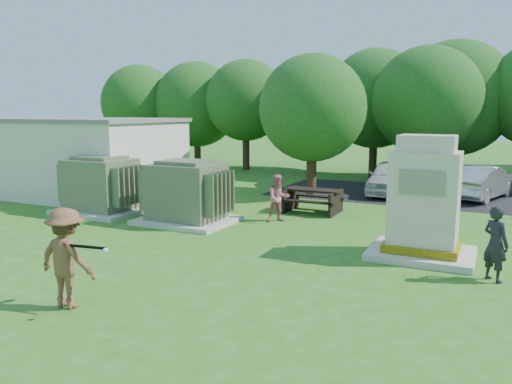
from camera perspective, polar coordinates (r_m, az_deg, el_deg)
The scene contains 14 objects.
ground at distance 11.63m, azimuth -8.87°, elevation -9.20°, with size 120.00×120.00×0.00m, color #2D6619.
service_building at distance 23.73m, azimuth -21.13°, elevation 3.66°, with size 10.00×5.00×3.20m, color beige.
service_building_roof at distance 23.64m, azimuth -21.37°, elevation 7.70°, with size 10.20×5.20×0.15m, color slate.
transformer_left at distance 18.86m, azimuth -17.29°, elevation 0.64°, with size 3.00×2.40×2.07m.
transformer_right at distance 16.55m, azimuth -7.95°, elevation -0.19°, with size 3.00×2.40×2.07m.
generator_cabinet at distance 13.14m, azimuth 18.65°, elevation -1.38°, with size 2.53×2.07×3.08m.
picnic_table at distance 18.24m, azimuth 6.51°, elevation -0.66°, with size 2.02×1.52×0.86m.
batter at distance 10.02m, azimuth -20.83°, elevation -7.06°, with size 1.23×0.71×1.90m, color brown.
person_by_generator at distance 11.96m, azimuth 25.70°, elevation -5.33°, with size 0.61×0.40×1.67m, color black.
person_at_picnic at distance 16.59m, azimuth 2.57°, elevation -0.71°, with size 0.77×0.60×1.58m, color #C96A78.
car_white at distance 22.92m, azimuth 15.12°, elevation 1.64°, with size 1.77×4.39×1.49m, color silver.
car_silver_a at distance 22.96m, azimuth 24.34°, elevation 1.04°, with size 1.49×4.29×1.41m, color #B1B0B5.
batting_equipment at distance 9.49m, azimuth -19.09°, elevation -5.96°, with size 1.19×0.27×0.12m.
tree_row at distance 27.89m, azimuth 16.90°, elevation 9.88°, with size 41.30×13.30×7.30m.
Camera 1 is at (6.41, -8.99, 3.66)m, focal length 35.00 mm.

